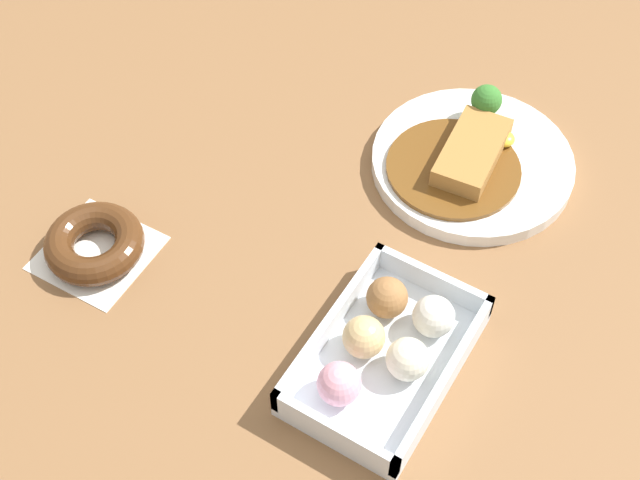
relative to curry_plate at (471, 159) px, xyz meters
name	(u,v)px	position (x,y,z in m)	size (l,w,h in m)	color
ground_plane	(342,221)	(0.15, -0.09, -0.02)	(1.60, 1.60, 0.00)	brown
curry_plate	(471,159)	(0.00, 0.00, 0.00)	(0.24, 0.24, 0.07)	white
donut_box	(386,350)	(0.29, 0.04, 0.01)	(0.21, 0.14, 0.06)	silver
chocolate_ring_donut	(95,244)	(0.33, -0.30, 0.00)	(0.12, 0.12, 0.03)	white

